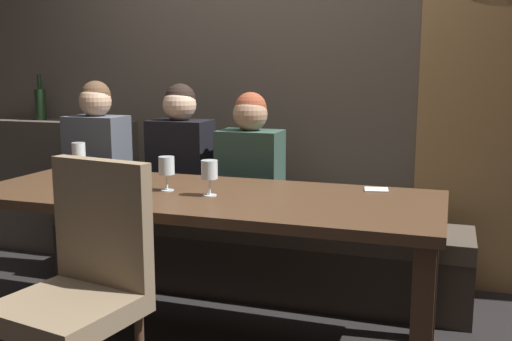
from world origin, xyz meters
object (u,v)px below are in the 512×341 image
at_px(wine_glass_far_right, 167,167).
at_px(wine_glass_far_left, 209,171).
at_px(dining_table, 202,211).
at_px(diner_far_end, 250,159).
at_px(banquette_bench, 251,253).
at_px(wine_glass_center_front, 79,152).
at_px(chair_near_side, 83,277).
at_px(espresso_cup, 72,178).
at_px(diner_redhead, 97,148).
at_px(diner_bearded, 181,152).
at_px(wine_bottle_dark_red, 41,103).

bearing_deg(wine_glass_far_right, wine_glass_far_left, -9.47).
xyz_separation_m(dining_table, diner_far_end, (0.00, 0.70, 0.14)).
relative_size(banquette_bench, wine_glass_far_right, 15.24).
distance_m(wine_glass_center_front, wine_glass_far_right, 0.79).
bearing_deg(wine_glass_center_front, wine_glass_far_right, -24.32).
bearing_deg(dining_table, wine_glass_far_right, -176.73).
bearing_deg(diner_far_end, chair_near_side, -96.45).
distance_m(wine_glass_far_right, wine_glass_far_left, 0.24).
height_order(chair_near_side, espresso_cup, chair_near_side).
distance_m(diner_far_end, wine_glass_center_front, 0.97).
distance_m(wine_glass_far_left, espresso_cup, 0.79).
bearing_deg(wine_glass_far_left, diner_redhead, 145.92).
distance_m(diner_bearded, wine_glass_far_left, 0.92).
relative_size(diner_bearded, espresso_cup, 6.49).
relative_size(wine_bottle_dark_red, wine_glass_far_right, 1.99).
relative_size(diner_redhead, diner_far_end, 1.08).
distance_m(wine_glass_center_front, espresso_cup, 0.37).
xyz_separation_m(diner_redhead, diner_bearded, (0.56, 0.03, -0.01)).
xyz_separation_m(chair_near_side, diner_redhead, (-0.86, 1.40, 0.27)).
distance_m(diner_redhead, wine_glass_far_left, 1.30).
relative_size(chair_near_side, wine_bottle_dark_red, 3.01).
height_order(banquette_bench, wine_bottle_dark_red, wine_bottle_dark_red).
bearing_deg(chair_near_side, dining_table, 77.53).
height_order(dining_table, chair_near_side, chair_near_side).
bearing_deg(dining_table, wine_glass_far_left, -38.87).
bearing_deg(chair_near_side, diner_far_end, 83.55).
bearing_deg(diner_bearded, wine_glass_far_right, -69.07).
height_order(diner_far_end, wine_glass_far_right, diner_far_end).
distance_m(chair_near_side, wine_glass_center_front, 1.31).
distance_m(dining_table, espresso_cup, 0.73).
bearing_deg(chair_near_side, wine_glass_far_left, 71.79).
bearing_deg(wine_glass_center_front, diner_far_end, 22.99).
bearing_deg(wine_bottle_dark_red, dining_table, -31.34).
distance_m(dining_table, wine_glass_far_left, 0.22).
xyz_separation_m(diner_redhead, wine_glass_center_front, (0.12, -0.36, 0.03)).
bearing_deg(dining_table, diner_bearded, 122.41).
bearing_deg(dining_table, diner_far_end, 89.96).
bearing_deg(diner_far_end, diner_redhead, -179.07).
relative_size(wine_glass_center_front, espresso_cup, 1.37).
bearing_deg(chair_near_side, diner_redhead, 121.42).
relative_size(diner_redhead, wine_glass_far_right, 4.83).
xyz_separation_m(dining_table, wine_glass_far_right, (-0.18, -0.01, 0.20)).
bearing_deg(banquette_bench, wine_glass_far_right, -103.89).
xyz_separation_m(diner_redhead, espresso_cup, (0.30, -0.68, -0.06)).
height_order(dining_table, banquette_bench, dining_table).
height_order(dining_table, espresso_cup, espresso_cup).
height_order(wine_glass_center_front, wine_glass_far_left, same).
distance_m(wine_bottle_dark_red, wine_glass_far_left, 2.11).
relative_size(chair_near_side, diner_bearded, 1.26).
bearing_deg(wine_glass_far_right, chair_near_side, -88.71).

